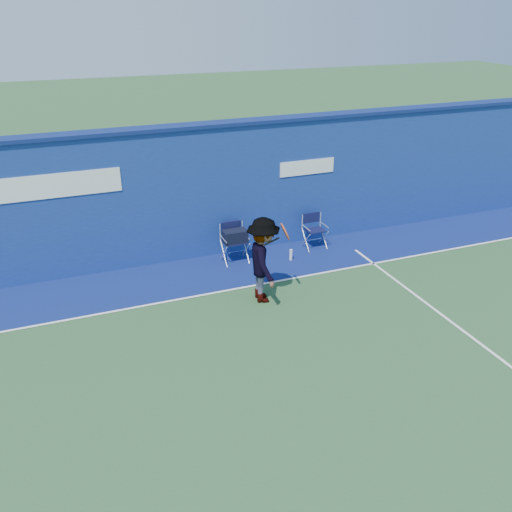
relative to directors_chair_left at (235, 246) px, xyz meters
name	(u,v)px	position (x,y,z in m)	size (l,w,h in m)	color
ground	(234,396)	(-1.58, -4.50, -0.39)	(80.00, 80.00, 0.00)	#2B502B
stadium_wall	(156,197)	(-1.58, 0.70, 1.16)	(24.00, 0.50, 3.08)	navy
out_of_bounds_strip	(172,280)	(-1.58, -0.40, -0.38)	(24.00, 1.80, 0.01)	navy
court_lines	(222,373)	(-1.58, -3.90, -0.38)	(24.00, 12.00, 0.01)	white
directors_chair_left	(235,246)	(0.00, 0.00, 0.00)	(0.54, 0.50, 0.91)	silver
directors_chair_right	(314,237)	(2.08, 0.05, -0.13)	(0.49, 0.44, 0.82)	silver
water_bottle	(291,255)	(1.23, -0.42, -0.25)	(0.07, 0.07, 0.27)	white
tennis_player	(263,260)	(-0.05, -1.89, 0.49)	(0.92, 1.21, 1.75)	#EA4738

